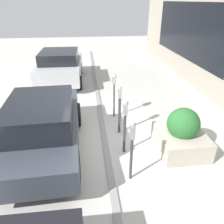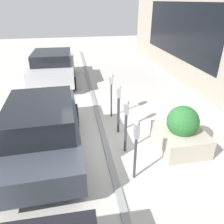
{
  "view_description": "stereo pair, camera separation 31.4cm",
  "coord_description": "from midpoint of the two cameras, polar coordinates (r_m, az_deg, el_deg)",
  "views": [
    {
      "loc": [
        -5.13,
        0.51,
        3.62
      ],
      "look_at": [
        0.0,
        -0.12,
        0.96
      ],
      "focal_mm": 35.0,
      "sensor_mm": 36.0,
      "label": 1
    },
    {
      "loc": [
        -5.08,
        0.82,
        3.62
      ],
      "look_at": [
        0.0,
        -0.12,
        0.96
      ],
      "focal_mm": 35.0,
      "sensor_mm": 36.0,
      "label": 2
    }
  ],
  "objects": [
    {
      "name": "parking_meter_fourth",
      "position": [
        7.13,
        1.84,
        7.11
      ],
      "size": [
        0.2,
        0.17,
        1.53
      ],
      "color": "#38383D",
      "rests_on": "ground_plane"
    },
    {
      "name": "planter_box",
      "position": [
        6.06,
        19.13,
        -5.6
      ],
      "size": [
        1.36,
        1.19,
        1.22
      ],
      "color": "#B2A899",
      "rests_on": "ground_plane"
    },
    {
      "name": "curb_strip",
      "position": [
        6.27,
        -0.39,
        -7.75
      ],
      "size": [
        24.5,
        0.16,
        0.04
      ],
      "color": "gray",
      "rests_on": "ground_plane"
    },
    {
      "name": "parked_car_middle",
      "position": [
        5.72,
        -16.06,
        -3.45
      ],
      "size": [
        4.1,
        1.84,
        1.51
      ],
      "rotation": [
        0.0,
        0.0,
        0.03
      ],
      "color": "#383D47",
      "rests_on": "ground_plane"
    },
    {
      "name": "ground_plane",
      "position": [
        6.29,
        0.34,
        -7.84
      ],
      "size": [
        40.0,
        40.0,
        0.0
      ],
      "primitive_type": "plane",
      "color": "beige"
    },
    {
      "name": "parked_car_rear",
      "position": [
        11.0,
        -12.48,
        11.69
      ],
      "size": [
        3.95,
        2.0,
        1.51
      ],
      "rotation": [
        0.0,
        0.0,
        -0.02
      ],
      "color": "#B7B7BC",
      "rests_on": "ground_plane"
    },
    {
      "name": "parking_meter_middle",
      "position": [
        6.3,
        3.44,
        1.93
      ],
      "size": [
        0.15,
        0.12,
        1.5
      ],
      "color": "#38383D",
      "rests_on": "ground_plane"
    },
    {
      "name": "parking_meter_second",
      "position": [
        5.42,
        5.08,
        -1.64
      ],
      "size": [
        0.18,
        0.15,
        1.49
      ],
      "color": "#38383D",
      "rests_on": "ground_plane"
    },
    {
      "name": "parking_meter_nearest",
      "position": [
        4.58,
        7.25,
        -7.57
      ],
      "size": [
        0.15,
        0.13,
        1.47
      ],
      "color": "#38383D",
      "rests_on": "ground_plane"
    }
  ]
}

